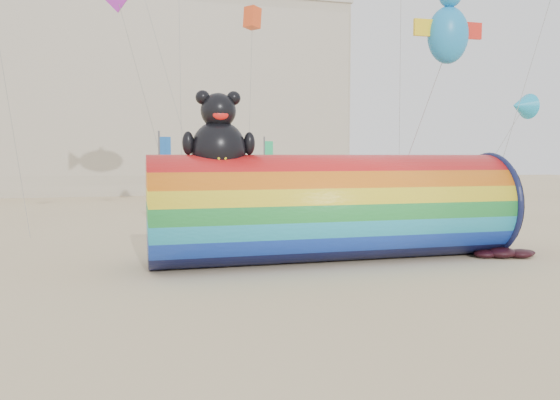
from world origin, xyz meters
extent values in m
plane|color=#CCB58C|center=(0.00, 0.00, 0.00)|extent=(160.00, 160.00, 0.00)
cube|color=#B7AD99|center=(-12.00, 46.00, 10.00)|extent=(60.00, 15.00, 20.00)
cube|color=#28303D|center=(-12.00, 38.44, 10.50)|extent=(59.50, 0.12, 17.00)
cylinder|color=red|center=(2.84, 2.52, 1.98)|extent=(13.59, 3.96, 3.96)
torus|color=#0F1438|center=(9.50, 2.52, 1.98)|extent=(0.27, 4.16, 4.16)
cylinder|color=black|center=(9.66, 2.52, 1.98)|extent=(0.07, 3.92, 3.92)
ellipsoid|color=black|center=(-1.46, 2.52, 4.13)|extent=(1.94, 1.73, 2.04)
ellipsoid|color=#D4DF17|center=(-1.46, 1.90, 4.02)|extent=(1.00, 0.44, 0.87)
sphere|color=black|center=(-1.46, 2.52, 5.49)|extent=(1.25, 1.25, 1.25)
sphere|color=black|center=(-2.01, 2.52, 5.95)|extent=(0.50, 0.50, 0.50)
sphere|color=black|center=(-0.92, 2.52, 5.95)|extent=(0.50, 0.50, 0.50)
ellipsoid|color=red|center=(-1.46, 2.01, 5.32)|extent=(0.55, 0.20, 0.35)
ellipsoid|color=black|center=(-2.54, 2.41, 4.36)|extent=(0.41, 0.41, 0.82)
ellipsoid|color=black|center=(-0.39, 2.41, 4.36)|extent=(0.41, 0.41, 0.82)
imported|color=#515558|center=(8.21, 2.41, 0.86)|extent=(0.74, 0.63, 1.71)
ellipsoid|color=#330911|center=(9.26, 1.25, 0.20)|extent=(1.17, 0.99, 0.41)
ellipsoid|color=#330911|center=(9.96, 1.05, 0.17)|extent=(0.99, 0.84, 0.34)
ellipsoid|color=#330911|center=(8.66, 1.40, 0.16)|extent=(0.91, 0.77, 0.32)
ellipsoid|color=#330911|center=(9.56, 1.65, 0.14)|extent=(0.78, 0.66, 0.27)
ellipsoid|color=#330911|center=(10.46, 1.35, 0.13)|extent=(0.73, 0.62, 0.25)
cylinder|color=#59595E|center=(-3.13, 12.04, 2.60)|extent=(0.10, 0.10, 5.20)
cube|color=#1859B5|center=(-2.82, 12.04, 2.65)|extent=(0.56, 0.06, 4.50)
cylinder|color=#59595E|center=(0.17, 14.51, 2.60)|extent=(0.10, 0.10, 5.20)
cube|color=red|center=(0.48, 14.51, 2.65)|extent=(0.56, 0.06, 4.50)
cylinder|color=#59595E|center=(3.99, 18.85, 2.60)|extent=(0.10, 0.10, 5.20)
cube|color=#1CB96A|center=(4.30, 18.85, 2.65)|extent=(0.56, 0.06, 4.50)
ellipsoid|color=#1C83C7|center=(7.04, 1.77, 8.40)|extent=(1.58, 1.23, 2.10)
cube|color=#EC4A1A|center=(1.91, 12.69, 11.32)|extent=(0.68, 0.68, 1.09)
cone|color=#1A9FD5|center=(16.55, 9.62, 6.70)|extent=(1.42, 1.42, 1.28)
camera|label=1|loc=(-4.28, -16.66, 3.92)|focal=35.00mm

